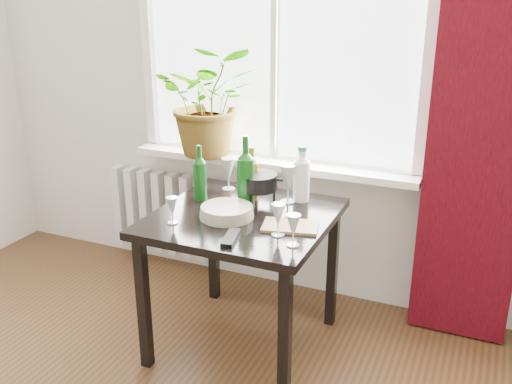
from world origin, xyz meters
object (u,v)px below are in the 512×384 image
at_px(wineglass_front_left, 172,210).
at_px(plate_stack, 227,212).
at_px(potted_plant, 210,101).
at_px(wineglass_back_left, 228,173).
at_px(wine_bottle_right, 246,171).
at_px(wineglass_front_right, 278,220).
at_px(wineglass_far_right, 293,230).
at_px(cutting_board, 290,226).
at_px(wineglass_back_center, 288,183).
at_px(bottle_amber, 252,173).
at_px(table, 243,231).
at_px(wine_bottle_left, 200,173).
at_px(radiator, 167,212).
at_px(fondue_pot, 258,188).
at_px(tv_remote, 231,238).
at_px(cleaning_bottle, 302,173).

distance_m(wineglass_front_left, plate_stack, 0.26).
xyz_separation_m(potted_plant, wineglass_back_left, (0.24, -0.26, -0.34)).
bearing_deg(wine_bottle_right, wineglass_front_right, -44.42).
distance_m(wineglass_far_right, wineglass_back_left, 0.79).
relative_size(plate_stack, cutting_board, 1.03).
bearing_deg(wineglass_back_left, wine_bottle_right, -44.62).
bearing_deg(wineglass_back_center, bottle_amber, -169.74).
bearing_deg(wineglass_far_right, wine_bottle_right, 137.31).
height_order(bottle_amber, plate_stack, bottle_amber).
relative_size(wine_bottle_right, wineglass_far_right, 2.53).
bearing_deg(wineglass_front_right, wineglass_far_right, -37.18).
relative_size(table, wineglass_back_left, 4.66).
height_order(table, wineglass_front_left, wineglass_front_left).
distance_m(wine_bottle_left, plate_stack, 0.31).
xyz_separation_m(bottle_amber, wineglass_back_left, (-0.18, 0.09, -0.05)).
relative_size(wineglass_far_right, wineglass_back_center, 0.71).
xyz_separation_m(wineglass_back_left, plate_stack, (0.17, -0.37, -0.06)).
xyz_separation_m(radiator, plate_stack, (0.79, -0.70, 0.39)).
bearing_deg(wine_bottle_right, radiator, 147.52).
distance_m(radiator, wine_bottle_right, 1.11).
height_order(radiator, fondue_pot, fondue_pot).
bearing_deg(potted_plant, table, -50.11).
bearing_deg(plate_stack, tv_remote, -59.97).
distance_m(bottle_amber, cleaning_bottle, 0.26).
relative_size(table, tv_remote, 4.79).
relative_size(bottle_amber, cutting_board, 1.14).
xyz_separation_m(wineglass_front_right, wineglass_back_center, (-0.11, 0.41, 0.03)).
bearing_deg(wine_bottle_left, bottle_amber, 24.63).
distance_m(wine_bottle_right, wineglass_back_center, 0.24).
bearing_deg(wine_bottle_right, cleaning_bottle, 38.44).
relative_size(cleaning_bottle, wineglass_front_right, 1.93).
bearing_deg(radiator, plate_stack, -41.28).
bearing_deg(cutting_board, wine_bottle_right, 150.35).
bearing_deg(wine_bottle_left, wineglass_far_right, -28.11).
bearing_deg(wine_bottle_right, cutting_board, -29.65).
relative_size(table, cutting_board, 3.33).
bearing_deg(radiator, fondue_pot, -28.23).
bearing_deg(table, cleaning_bottle, 56.34).
relative_size(wineglass_far_right, tv_remote, 0.83).
bearing_deg(bottle_amber, radiator, 152.41).
height_order(table, bottle_amber, bottle_amber).
distance_m(wineglass_far_right, tv_remote, 0.29).
bearing_deg(wineglass_front_right, table, 146.12).
xyz_separation_m(plate_stack, fondue_pot, (0.06, 0.24, 0.05)).
height_order(table, wineglass_back_center, wineglass_back_center).
xyz_separation_m(wine_bottle_left, tv_remote, (0.37, -0.39, -0.14)).
bearing_deg(wineglass_far_right, table, 145.15).
distance_m(wine_bottle_left, tv_remote, 0.55).
relative_size(potted_plant, tv_remote, 3.63).
bearing_deg(wineglass_back_left, wine_bottle_left, -107.68).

